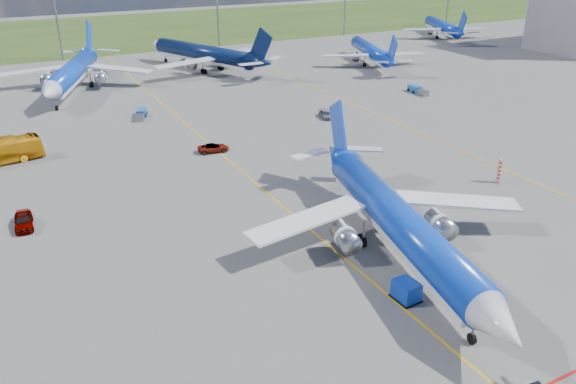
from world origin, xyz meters
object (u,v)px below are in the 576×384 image
bg_jet_ene (441,37)px  bg_jet_ne (370,64)px  baggage_tug_w (347,153)px  service_car_c (326,115)px  warning_post (499,171)px  baggage_tug_c (141,114)px  bg_jet_n (204,70)px  service_car_b (213,148)px  uld_container (406,291)px  baggage_tug_e (418,90)px  bg_jet_nnw (76,91)px  service_car_a (23,221)px  main_airliner (396,255)px

bg_jet_ene → bg_jet_ne: bearing=50.6°
bg_jet_ne → baggage_tug_w: size_ratio=6.77×
service_car_c → warning_post: bearing=-67.9°
baggage_tug_c → service_car_c: bearing=-8.2°
bg_jet_n → service_car_b: 52.49m
bg_jet_n → uld_container: 90.84m
bg_jet_ne → service_car_c: 44.28m
bg_jet_ene → baggage_tug_e: size_ratio=6.18×
bg_jet_nnw → service_car_a: 57.37m
bg_jet_nnw → baggage_tug_c: (6.75, -23.32, 0.53)m
warning_post → main_airliner: main_airliner is taller
uld_container → service_car_c: (20.35, 46.17, -0.24)m
service_car_c → service_car_b: bearing=-150.0°
baggage_tug_c → baggage_tug_e: baggage_tug_e is taller
service_car_a → bg_jet_n: bearing=59.2°
bg_jet_ene → service_car_a: 138.20m
bg_jet_ne → main_airliner: size_ratio=0.86×
bg_jet_n → service_car_c: (5.19, -43.39, 0.58)m
service_car_a → service_car_c: service_car_a is taller
bg_jet_ne → service_car_c: (-31.18, -31.44, 0.58)m
bg_jet_n → main_airliner: 84.38m
bg_jet_nnw → bg_jet_n: (28.25, 5.68, 0.00)m
warning_post → baggage_tug_w: (-11.36, 15.88, -0.99)m
service_car_b → baggage_tug_c: bearing=21.3°
warning_post → service_car_a: warning_post is taller
bg_jet_n → main_airliner: bg_jet_n is taller
service_car_b → warning_post: bearing=-125.8°
main_airliner → baggage_tug_e: (40.42, 45.73, 0.57)m
bg_jet_ne → baggage_tug_e: 26.97m
warning_post → service_car_b: bearing=135.7°
bg_jet_ene → service_car_b: bearing=55.1°
main_airliner → baggage_tug_e: 61.04m
bg_jet_nnw → baggage_tug_w: (26.76, -54.15, 0.51)m
bg_jet_ne → uld_container: bearing=74.6°
bg_jet_nnw → bg_jet_ne: bearing=15.9°
service_car_b → bg_jet_nnw: bearing=23.1°
service_car_b → baggage_tug_e: baggage_tug_e is taller
bg_jet_nnw → bg_jet_n: 28.82m
bg_jet_ne → bg_jet_ene: bearing=-134.1°
bg_jet_ne → uld_container: bg_jet_ne is taller
bg_jet_nnw → uld_container: bearing=-59.7°
baggage_tug_e → bg_jet_ne: bearing=80.3°
warning_post → service_car_b: warning_post is taller
main_airliner → service_car_b: main_airliner is taller
bg_jet_ene → uld_container: 135.11m
warning_post → uld_container: bearing=-151.0°
bg_jet_n → uld_container: bearing=58.3°
bg_jet_nnw → uld_container: 84.90m
bg_jet_ene → service_car_b: 110.74m
baggage_tug_e → main_airliner: bearing=-125.0°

